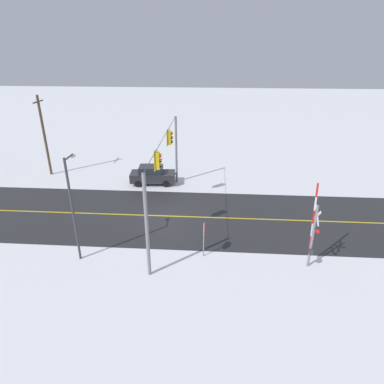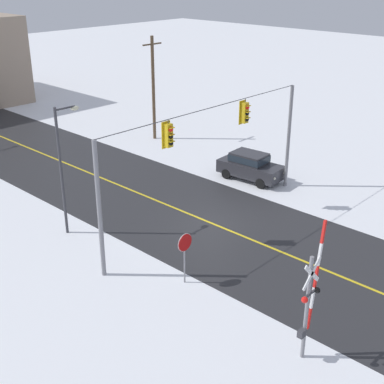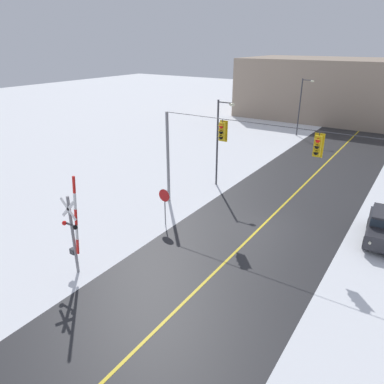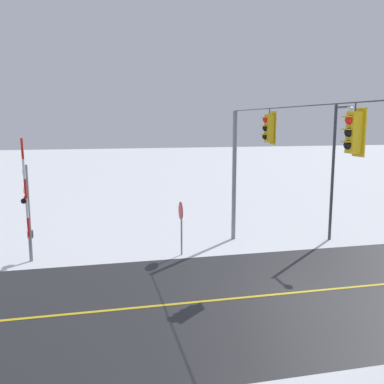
{
  "view_description": "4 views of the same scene",
  "coord_description": "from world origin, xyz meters",
  "px_view_note": "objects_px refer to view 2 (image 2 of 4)",
  "views": [
    {
      "loc": [
        -22.25,
        -3.51,
        12.13
      ],
      "look_at": [
        -2.75,
        -2.14,
        3.33
      ],
      "focal_mm": 31.08,
      "sensor_mm": 36.0,
      "label": 1
    },
    {
      "loc": [
        -18.92,
        -16.56,
        12.61
      ],
      "look_at": [
        -2.05,
        -0.65,
        2.6
      ],
      "focal_mm": 49.74,
      "sensor_mm": 36.0,
      "label": 2
    },
    {
      "loc": [
        7.16,
        -18.41,
        10.38
      ],
      "look_at": [
        -3.03,
        -3.06,
        2.64
      ],
      "focal_mm": 33.73,
      "sensor_mm": 36.0,
      "label": 3
    },
    {
      "loc": [
        12.77,
        -6.65,
        5.73
      ],
      "look_at": [
        -2.16,
        -3.21,
        3.22
      ],
      "focal_mm": 40.68,
      "sensor_mm": 36.0,
      "label": 4
    }
  ],
  "objects_px": {
    "railroad_crossing": "(309,300)",
    "utility_pole": "(153,87)",
    "stop_sign": "(185,247)",
    "parked_car_charcoal": "(250,165)",
    "streetlamp_near": "(64,159)"
  },
  "relations": [
    {
      "from": "railroad_crossing",
      "to": "utility_pole",
      "type": "height_order",
      "value": "utility_pole"
    },
    {
      "from": "parked_car_charcoal",
      "to": "streetlamp_near",
      "type": "xyz_separation_m",
      "value": [
        -11.89,
        2.31,
        2.96
      ]
    },
    {
      "from": "stop_sign",
      "to": "parked_car_charcoal",
      "type": "bearing_deg",
      "value": 24.9
    },
    {
      "from": "parked_car_charcoal",
      "to": "streetlamp_near",
      "type": "bearing_deg",
      "value": 168.98
    },
    {
      "from": "railroad_crossing",
      "to": "streetlamp_near",
      "type": "xyz_separation_m",
      "value": [
        -0.07,
        13.8,
        1.58
      ]
    },
    {
      "from": "stop_sign",
      "to": "parked_car_charcoal",
      "type": "xyz_separation_m",
      "value": [
        11.31,
        5.25,
        -0.76
      ]
    },
    {
      "from": "streetlamp_near",
      "to": "utility_pole",
      "type": "distance_m",
      "value": 15.99
    },
    {
      "from": "stop_sign",
      "to": "parked_car_charcoal",
      "type": "height_order",
      "value": "stop_sign"
    },
    {
      "from": "stop_sign",
      "to": "railroad_crossing",
      "type": "height_order",
      "value": "railroad_crossing"
    },
    {
      "from": "railroad_crossing",
      "to": "parked_car_charcoal",
      "type": "distance_m",
      "value": 16.54
    },
    {
      "from": "parked_car_charcoal",
      "to": "streetlamp_near",
      "type": "relative_size",
      "value": 0.66
    },
    {
      "from": "parked_car_charcoal",
      "to": "utility_pole",
      "type": "distance_m",
      "value": 11.23
    },
    {
      "from": "stop_sign",
      "to": "streetlamp_near",
      "type": "height_order",
      "value": "streetlamp_near"
    },
    {
      "from": "stop_sign",
      "to": "railroad_crossing",
      "type": "bearing_deg",
      "value": -94.65
    },
    {
      "from": "parked_car_charcoal",
      "to": "utility_pole",
      "type": "bearing_deg",
      "value": 80.7
    }
  ]
}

